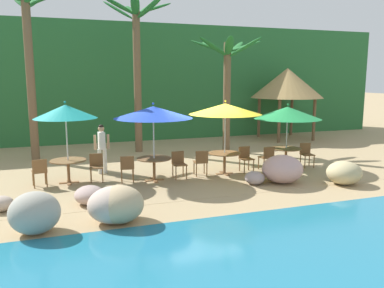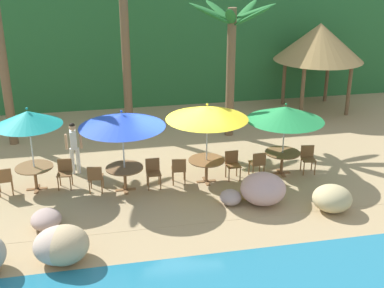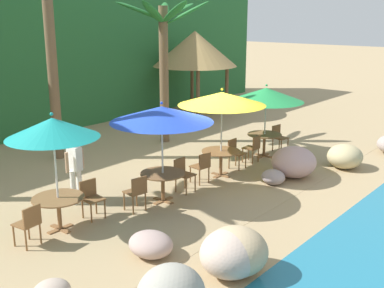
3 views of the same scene
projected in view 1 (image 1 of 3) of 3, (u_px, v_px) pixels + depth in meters
name	position (u px, v px, depth m)	size (l,w,h in m)	color
ground_plane	(199.00, 175.00, 13.42)	(120.00, 120.00, 0.00)	tan
terrace_deck	(199.00, 174.00, 13.42)	(18.00, 5.20, 0.01)	tan
foliage_backdrop	(142.00, 82.00, 21.31)	(28.00, 2.40, 6.00)	#286633
rock_seawall	(137.00, 193.00, 9.99)	(15.61, 3.13, 0.92)	#AFA795
umbrella_teal	(65.00, 112.00, 11.97)	(1.91, 1.91, 2.57)	silver
dining_table_teal	(68.00, 164.00, 12.24)	(1.10, 1.10, 0.74)	brown
chair_teal_seaward	(96.00, 165.00, 12.53)	(0.46, 0.47, 0.87)	brown
chair_teal_inland	(40.00, 171.00, 11.80)	(0.47, 0.48, 0.87)	brown
umbrella_blue	(153.00, 112.00, 12.27)	(2.47, 2.47, 2.50)	silver
dining_table_blue	(154.00, 162.00, 12.53)	(1.10, 1.10, 0.74)	brown
chair_blue_seaward	(179.00, 163.00, 12.91)	(0.42, 0.43, 0.87)	brown
chair_blue_inland	(127.00, 167.00, 12.30)	(0.47, 0.48, 0.87)	brown
umbrella_yellow	(225.00, 109.00, 13.14)	(2.44, 2.44, 2.53)	silver
dining_table_yellow	(225.00, 156.00, 13.41)	(1.10, 1.10, 0.74)	brown
chair_yellow_seaward	(246.00, 157.00, 13.80)	(0.43, 0.44, 0.87)	brown
chair_yellow_inland	(201.00, 161.00, 13.15)	(0.46, 0.47, 0.87)	brown
umbrella_green	(288.00, 113.00, 14.07)	(2.38, 2.38, 2.35)	silver
dining_table_green	(286.00, 151.00, 14.30)	(1.10, 1.10, 0.74)	brown
chair_green_seaward	(306.00, 153.00, 14.57)	(0.48, 0.48, 0.87)	brown
chair_green_inland	(267.00, 156.00, 13.92)	(0.44, 0.45, 0.87)	brown
palm_tree_nearest	(28.00, 46.00, 14.98)	(3.29, 3.17, 6.71)	brown
palm_tree_second	(137.00, 49.00, 16.87)	(3.17, 3.18, 6.55)	brown
palm_tree_third	(227.00, 72.00, 17.09)	(3.20, 3.15, 4.94)	brown
palapa_hut	(287.00, 83.00, 20.83)	(3.79, 3.79, 3.76)	brown
waiter_in_white	(102.00, 145.00, 13.41)	(0.52, 0.35, 1.70)	white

